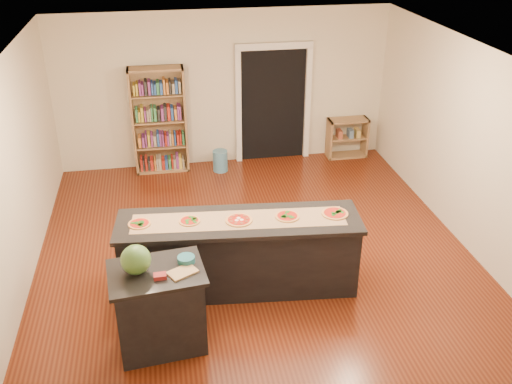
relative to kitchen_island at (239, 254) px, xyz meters
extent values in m
cube|color=beige|center=(0.33, 0.46, 0.90)|extent=(6.00, 7.00, 2.80)
cube|color=#5A230F|center=(0.33, 0.46, -0.49)|extent=(6.00, 7.00, 0.01)
cube|color=white|center=(0.33, 0.46, 2.30)|extent=(6.00, 7.00, 0.01)
cube|color=black|center=(1.23, 3.95, 0.55)|extent=(1.20, 0.02, 2.10)
cube|color=silver|center=(0.58, 3.90, 0.55)|extent=(0.10, 0.08, 2.10)
cube|color=silver|center=(1.88, 3.90, 0.55)|extent=(0.10, 0.08, 2.10)
cube|color=silver|center=(1.23, 3.90, 1.65)|extent=(1.40, 0.08, 0.12)
cube|color=black|center=(0.00, 0.00, -0.03)|extent=(2.90, 0.73, 0.93)
cube|color=black|center=(0.00, 0.00, 0.46)|extent=(2.99, 0.81, 0.05)
cube|color=black|center=(-1.02, -0.90, -0.02)|extent=(0.91, 0.65, 0.95)
cube|color=black|center=(-1.02, -0.90, 0.47)|extent=(1.00, 0.73, 0.04)
cube|color=#99744A|center=(-0.86, 3.75, 0.46)|extent=(0.95, 0.34, 1.91)
cube|color=#99744A|center=(2.65, 3.75, -0.12)|extent=(0.76, 0.33, 0.76)
cylinder|color=teal|center=(0.18, 3.52, -0.30)|extent=(0.27, 0.27, 0.39)
cube|color=#966C4D|center=(0.00, 0.00, 0.49)|extent=(2.62, 0.70, 0.00)
sphere|color=#144214|center=(-1.21, -0.89, 0.65)|extent=(0.32, 0.32, 0.32)
cube|color=tan|center=(-0.74, -0.98, 0.50)|extent=(0.35, 0.31, 0.02)
cube|color=maroon|center=(-0.97, -1.03, 0.52)|extent=(0.13, 0.10, 0.05)
cylinder|color=#195966|center=(-0.69, -0.80, 0.53)|extent=(0.19, 0.19, 0.07)
cylinder|color=tan|center=(-1.19, 0.10, 0.50)|extent=(0.29, 0.29, 0.02)
cylinder|color=#A5190C|center=(-1.19, 0.10, 0.51)|extent=(0.24, 0.24, 0.00)
cylinder|color=tan|center=(-0.59, 0.06, 0.50)|extent=(0.28, 0.28, 0.02)
cylinder|color=#A5190C|center=(-0.59, 0.06, 0.51)|extent=(0.23, 0.23, 0.00)
cylinder|color=tan|center=(0.00, -0.02, 0.50)|extent=(0.32, 0.32, 0.02)
cylinder|color=#A5190C|center=(0.00, -0.02, 0.51)|extent=(0.26, 0.26, 0.00)
cylinder|color=tan|center=(0.60, -0.03, 0.50)|extent=(0.30, 0.30, 0.02)
cylinder|color=#A5190C|center=(0.60, -0.03, 0.51)|extent=(0.24, 0.24, 0.00)
cylinder|color=tan|center=(1.19, -0.07, 0.50)|extent=(0.31, 0.31, 0.02)
cylinder|color=#A5190C|center=(1.19, -0.07, 0.51)|extent=(0.26, 0.26, 0.00)
camera|label=1|loc=(-0.84, -5.93, 3.98)|focal=40.00mm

